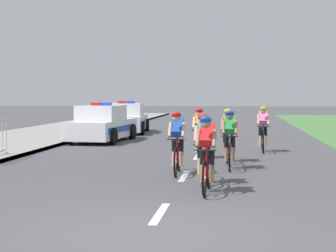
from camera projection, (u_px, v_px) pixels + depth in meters
ground_plane at (147, 233)px, 7.52m from camera, size 160.00×160.00×0.00m
sidewalk_slab at (18, 139)px, 22.38m from camera, size 4.93×60.00×0.12m
kerb_edge at (74, 140)px, 22.07m from camera, size 0.16×60.00×0.13m
lane_markings_centre at (197, 157)px, 16.66m from camera, size 0.14×25.60×0.01m
cyclist_lead at (207, 153)px, 10.54m from camera, size 0.42×1.72×1.56m
cyclist_second at (204, 148)px, 11.62m from camera, size 0.42×1.72×1.56m
cyclist_third at (177, 142)px, 12.98m from camera, size 0.42×1.72×1.56m
cyclist_fourth at (230, 139)px, 13.92m from camera, size 0.42×1.72×1.56m
cyclist_fifth at (228, 134)px, 15.40m from camera, size 0.42×1.72×1.56m
cyclist_sixth at (199, 132)px, 16.21m from camera, size 0.42×1.72×1.56m
cyclist_seventh at (263, 129)px, 18.04m from camera, size 0.42×1.72×1.56m
police_car_nearest at (102, 125)px, 22.13m from camera, size 2.26×4.53×1.59m
police_car_second at (127, 119)px, 27.03m from camera, size 2.29×4.54×1.59m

